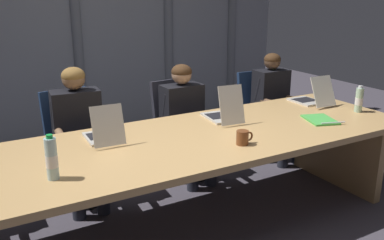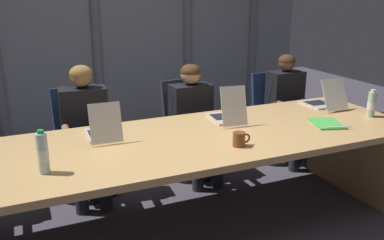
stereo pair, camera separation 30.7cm
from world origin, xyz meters
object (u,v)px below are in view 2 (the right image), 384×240
at_px(person_right_mid, 289,103).
at_px(water_bottle_primary, 371,104).
at_px(office_chair_left_mid, 85,153).
at_px(spiral_notepad, 327,124).
at_px(laptop_left_mid, 103,131).
at_px(coffee_mug_near, 239,139).
at_px(office_chair_center, 190,138).
at_px(person_left_mid, 86,125).
at_px(office_chair_right_mid, 276,126).
at_px(laptop_center, 227,114).
at_px(water_bottle_secondary, 43,154).
at_px(person_center, 195,115).
at_px(laptop_right_mid, 323,101).

xyz_separation_m(person_right_mid, water_bottle_primary, (0.14, -0.96, 0.20)).
distance_m(office_chair_left_mid, spiral_notepad, 2.16).
xyz_separation_m(laptop_left_mid, coffee_mug_near, (0.84, -0.56, -0.01)).
xyz_separation_m(office_chair_center, coffee_mug_near, (-0.18, -1.29, 0.44)).
height_order(person_left_mid, spiral_notepad, person_left_mid).
bearing_deg(spiral_notepad, person_right_mid, 88.71).
height_order(office_chair_right_mid, spiral_notepad, office_chair_right_mid).
bearing_deg(person_left_mid, laptop_left_mid, 8.07).
height_order(laptop_left_mid, office_chair_left_mid, laptop_left_mid).
relative_size(office_chair_left_mid, office_chair_center, 1.02).
relative_size(office_chair_left_mid, person_right_mid, 0.83).
distance_m(laptop_center, office_chair_center, 0.86).
height_order(laptop_left_mid, coffee_mug_near, laptop_left_mid).
xyz_separation_m(person_left_mid, water_bottle_secondary, (-0.43, -1.06, 0.19)).
bearing_deg(person_left_mid, person_right_mid, 94.75).
bearing_deg(person_right_mid, person_center, -89.31).
relative_size(person_left_mid, person_center, 1.05).
bearing_deg(coffee_mug_near, laptop_left_mid, 146.26).
relative_size(office_chair_right_mid, person_right_mid, 0.80).
bearing_deg(laptop_right_mid, person_center, 65.51).
distance_m(office_chair_left_mid, office_chair_center, 1.06).
height_order(office_chair_left_mid, person_right_mid, person_right_mid).
distance_m(person_left_mid, water_bottle_primary, 2.49).
bearing_deg(office_chair_center, water_bottle_primary, 41.09).
height_order(laptop_center, water_bottle_primary, laptop_center).
bearing_deg(person_center, laptop_center, 2.55).
distance_m(laptop_right_mid, office_chair_right_mid, 0.83).
height_order(office_chair_left_mid, coffee_mug_near, office_chair_left_mid).
xyz_separation_m(person_left_mid, person_center, (1.04, -0.01, -0.03)).
distance_m(laptop_left_mid, laptop_right_mid, 2.10).
bearing_deg(laptop_center, laptop_left_mid, 95.90).
relative_size(office_chair_center, person_right_mid, 0.81).
relative_size(laptop_right_mid, coffee_mug_near, 3.23).
xyz_separation_m(laptop_left_mid, laptop_center, (1.04, -0.01, 0.01)).
relative_size(laptop_right_mid, spiral_notepad, 1.22).
bearing_deg(spiral_notepad, person_center, 145.69).
relative_size(office_chair_right_mid, person_left_mid, 0.78).
bearing_deg(person_right_mid, laptop_center, -60.97).
bearing_deg(laptop_left_mid, person_center, -57.69).
bearing_deg(office_chair_center, laptop_right_mid, 50.33).
bearing_deg(person_center, person_right_mid, 89.04).
bearing_deg(office_chair_center, person_center, -13.31).
height_order(office_chair_right_mid, water_bottle_primary, water_bottle_primary).
distance_m(water_bottle_secondary, coffee_mug_near, 1.31).
relative_size(office_chair_center, water_bottle_primary, 3.85).
bearing_deg(person_right_mid, office_chair_center, -97.60).
xyz_separation_m(office_chair_right_mid, water_bottle_primary, (0.18, -1.12, 0.50)).
relative_size(water_bottle_primary, spiral_notepad, 0.67).
distance_m(office_chair_right_mid, spiral_notepad, 1.26).
relative_size(office_chair_right_mid, water_bottle_primary, 3.81).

